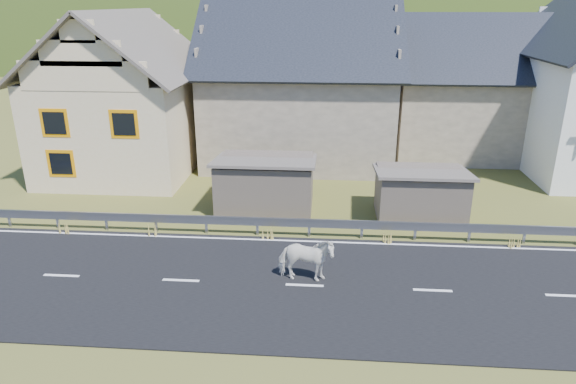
{
  "coord_description": "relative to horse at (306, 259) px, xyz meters",
  "views": [
    {
      "loc": [
        0.57,
        -14.22,
        8.47
      ],
      "look_at": [
        -0.73,
        2.65,
        2.2
      ],
      "focal_mm": 32.0,
      "sensor_mm": 36.0,
      "label": 1
    }
  ],
  "objects": [
    {
      "name": "ground",
      "position": [
        -0.01,
        -0.3,
        -0.81
      ],
      "size": [
        160.0,
        160.0,
        0.0
      ],
      "primitive_type": "plane",
      "color": "#484D1B",
      "rests_on": "ground"
    },
    {
      "name": "road",
      "position": [
        -0.01,
        -0.3,
        -0.79
      ],
      "size": [
        60.0,
        7.0,
        0.04
      ],
      "primitive_type": "cube",
      "color": "black",
      "rests_on": "ground"
    },
    {
      "name": "lane_markings",
      "position": [
        -0.01,
        -0.3,
        -0.76
      ],
      "size": [
        60.0,
        6.6,
        0.01
      ],
      "primitive_type": "cube",
      "color": "silver",
      "rests_on": "road"
    },
    {
      "name": "guardrail",
      "position": [
        -0.01,
        3.38,
        -0.24
      ],
      "size": [
        28.1,
        0.09,
        0.75
      ],
      "color": "#93969B",
      "rests_on": "ground"
    },
    {
      "name": "shed_left",
      "position": [
        -2.01,
        6.2,
        0.29
      ],
      "size": [
        4.3,
        3.3,
        2.4
      ],
      "primitive_type": "cube",
      "color": "#6A5D4F",
      "rests_on": "ground"
    },
    {
      "name": "shed_right",
      "position": [
        4.49,
        5.7,
        0.19
      ],
      "size": [
        3.8,
        2.9,
        2.2
      ],
      "primitive_type": "cube",
      "color": "#6A5D4F",
      "rests_on": "ground"
    },
    {
      "name": "house_cream",
      "position": [
        -10.02,
        11.69,
        3.55
      ],
      "size": [
        7.8,
        9.8,
        8.3
      ],
      "color": "beige",
      "rests_on": "ground"
    },
    {
      "name": "house_stone_a",
      "position": [
        -1.01,
        14.7,
        3.83
      ],
      "size": [
        10.8,
        9.8,
        8.9
      ],
      "color": "tan",
      "rests_on": "ground"
    },
    {
      "name": "house_stone_b",
      "position": [
        8.99,
        16.7,
        3.43
      ],
      "size": [
        9.8,
        8.8,
        8.1
      ],
      "color": "tan",
      "rests_on": "ground"
    },
    {
      "name": "mountain",
      "position": [
        4.99,
        179.7,
        -20.81
      ],
      "size": [
        440.0,
        280.0,
        260.0
      ],
      "primitive_type": "ellipsoid",
      "color": "#283F15",
      "rests_on": "ground"
    },
    {
      "name": "conifer_patch",
      "position": [
        -55.01,
        109.7,
        5.19
      ],
      "size": [
        76.0,
        50.0,
        28.0
      ],
      "primitive_type": "ellipsoid",
      "color": "black",
      "rests_on": "ground"
    },
    {
      "name": "horse",
      "position": [
        0.0,
        0.0,
        0.0
      ],
      "size": [
        0.93,
        1.86,
        1.53
      ],
      "primitive_type": "imported",
      "rotation": [
        0.0,
        0.0,
        1.51
      ],
      "color": "white",
      "rests_on": "road"
    }
  ]
}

